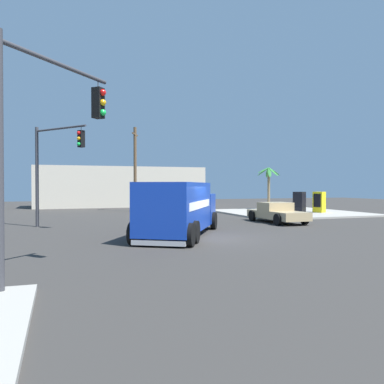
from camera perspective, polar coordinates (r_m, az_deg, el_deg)
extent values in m
plane|color=#33302D|center=(18.93, 2.33, -6.78)|extent=(100.00, 100.00, 0.00)
cube|color=#9E998E|center=(36.66, 14.18, -2.94)|extent=(11.75, 11.75, 0.14)
cube|color=#1438AD|center=(18.88, -2.36, -2.16)|extent=(5.18, 6.52, 2.34)
cube|color=#1438AD|center=(22.96, 0.15, -2.41)|extent=(3.03, 2.85, 1.70)
cube|color=black|center=(23.78, 0.56, -1.47)|extent=(1.78, 1.09, 0.88)
cube|color=#B2B2B7|center=(16.15, -4.93, -7.43)|extent=(2.09, 1.34, 0.21)
cube|color=white|center=(19.20, -5.87, -1.76)|extent=(2.63, 4.46, 0.36)
cube|color=white|center=(18.62, 1.25, -1.84)|extent=(2.63, 4.46, 0.36)
cylinder|color=black|center=(23.24, -2.88, -4.10)|extent=(0.75, 1.00, 1.00)
cylinder|color=black|center=(22.75, 3.19, -4.21)|extent=(0.75, 1.00, 1.00)
cylinder|color=black|center=(17.90, -7.38, -5.62)|extent=(0.75, 1.00, 1.00)
cylinder|color=black|center=(17.26, 0.47, -5.86)|extent=(0.75, 1.00, 1.00)
cylinder|color=black|center=(16.92, -8.54, -6.01)|extent=(0.75, 1.00, 1.00)
cylinder|color=black|center=(16.24, -0.25, -6.29)|extent=(0.75, 1.00, 1.00)
cylinder|color=#38383D|center=(11.78, -18.64, 17.19)|extent=(2.79, 3.04, 0.12)
cylinder|color=#38383D|center=(12.98, -13.55, 15.10)|extent=(0.03, 0.03, 0.25)
cube|color=black|center=(12.84, -13.54, 12.51)|extent=(0.42, 0.42, 0.95)
sphere|color=red|center=(12.81, -12.89, 13.99)|extent=(0.20, 0.20, 0.20)
sphere|color=#EFA314|center=(12.74, -12.88, 12.63)|extent=(0.20, 0.20, 0.20)
sphere|color=#19CC4C|center=(12.68, -12.88, 11.26)|extent=(0.20, 0.20, 0.20)
cylinder|color=#38383D|center=(25.90, -21.69, 2.05)|extent=(0.20, 0.20, 6.14)
cylinder|color=#38383D|center=(24.41, -18.73, 8.78)|extent=(2.79, 3.43, 0.12)
cylinder|color=#38383D|center=(23.04, -15.88, 8.96)|extent=(0.03, 0.03, 0.25)
cube|color=black|center=(22.96, -15.87, 7.47)|extent=(0.42, 0.42, 0.95)
sphere|color=red|center=(22.88, -16.22, 8.29)|extent=(0.20, 0.20, 0.20)
sphere|color=#EFA314|center=(22.84, -16.21, 7.52)|extent=(0.20, 0.20, 0.20)
sphere|color=#19CC4C|center=(22.81, -16.21, 6.74)|extent=(0.20, 0.20, 0.20)
cube|color=tan|center=(29.02, 10.42, -3.04)|extent=(1.96, 1.51, 0.50)
cube|color=tan|center=(27.62, 12.06, -2.63)|extent=(1.96, 1.71, 1.10)
cube|color=black|center=(27.60, 12.06, -2.03)|extent=(1.80, 1.44, 0.48)
cube|color=tan|center=(26.08, 14.17, -3.45)|extent=(1.96, 2.01, 0.55)
cylinder|color=black|center=(28.43, 8.79, -3.42)|extent=(0.24, 0.76, 0.76)
cylinder|color=black|center=(29.42, 12.25, -3.29)|extent=(0.24, 0.76, 0.76)
cylinder|color=black|center=(25.46, 12.42, -3.95)|extent=(0.24, 0.76, 0.76)
cylinder|color=black|center=(26.56, 16.12, -3.76)|extent=(0.24, 0.76, 0.76)
cube|color=black|center=(35.76, 15.40, -1.45)|extent=(1.09, 1.15, 1.85)
cube|color=black|center=(35.41, 15.12, -1.23)|extent=(0.35, 0.61, 1.18)
cube|color=yellow|center=(36.63, 18.08, -1.40)|extent=(1.07, 1.14, 1.85)
cube|color=black|center=(36.29, 17.80, -1.19)|extent=(0.32, 0.62, 1.18)
cylinder|color=#7A6647|center=(39.94, 11.14, 0.44)|extent=(0.26, 0.26, 4.11)
ellipsoid|color=#2D7533|center=(40.18, 11.96, 2.94)|extent=(1.30, 0.55, 0.88)
ellipsoid|color=#2D7533|center=(40.49, 11.01, 2.81)|extent=(0.72, 1.19, 1.04)
ellipsoid|color=#2D7533|center=(40.17, 10.34, 2.94)|extent=(1.09, 1.19, 0.88)
ellipsoid|color=#2D7533|center=(39.55, 10.39, 3.15)|extent=(1.41, 0.57, 0.64)
ellipsoid|color=#2D7533|center=(39.42, 11.24, 2.85)|extent=(0.78, 1.18, 1.04)
ellipsoid|color=#2D7533|center=(39.58, 11.79, 2.92)|extent=(0.73, 1.27, 0.94)
cylinder|color=brown|center=(38.71, -8.31, 3.29)|extent=(0.30, 0.30, 8.26)
cube|color=brown|center=(39.00, -8.32, 8.33)|extent=(0.98, 2.07, 0.12)
cube|color=beige|center=(48.17, -10.37, 0.75)|extent=(19.74, 6.00, 4.76)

